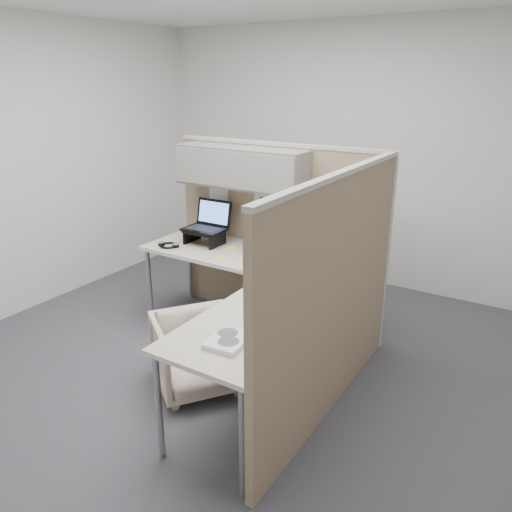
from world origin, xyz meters
The scene contains 20 objects.
ground centered at (0.00, 0.00, 0.00)m, with size 4.50×4.50×0.00m, color #414147.
partition_back centered at (-0.22, 0.83, 1.10)m, with size 2.00×0.36×1.63m.
partition_right centered at (0.90, -0.07, 0.82)m, with size 0.07×2.03×1.63m.
desk centered at (0.12, 0.13, 0.69)m, with size 2.00×1.98×0.73m.
office_chair centered at (-0.01, -0.36, 0.30)m, with size 0.58×0.54×0.60m, color beige.
monitor_left centered at (0.08, 0.72, 1.00)m, with size 0.44×0.20×0.47m.
monitor_right centered at (0.62, 0.56, 1.00)m, with size 0.37×0.30×0.47m.
laptop_station centered at (-0.64, 0.60, 0.87)m, with size 0.36×0.31×0.38m.
keyboard centered at (0.27, 0.34, 0.74)m, with size 0.48×0.16×0.02m, color black.
mouse centered at (0.54, 0.33, 0.75)m, with size 0.09×0.06×0.03m, color black.
travel_mug centered at (0.39, 0.62, 0.82)m, with size 0.08×0.08×0.18m.
soda_can_green centered at (0.75, 0.25, 0.79)m, with size 0.07×0.07×0.12m, color black.
soda_can_silver centered at (0.52, 0.46, 0.79)m, with size 0.07×0.07×0.12m, color #B21E1E.
sticky_note_b centered at (-0.01, 0.25, 0.73)m, with size 0.08×0.08×0.01m, color yellow.
sticky_note_c centered at (-0.37, 0.60, 0.73)m, with size 0.08×0.08×0.01m, color yellow.
sticky_note_a centered at (-0.30, 0.35, 0.73)m, with size 0.08×0.08×0.01m, color yellow.
sticky_note_d centered at (-0.08, 0.47, 0.73)m, with size 0.08×0.08×0.01m, color yellow.
headphones centered at (-0.87, 0.34, 0.74)m, with size 0.20×0.19×0.03m.
paper_stack centered at (0.56, -0.78, 0.75)m, with size 0.23×0.28×0.03m.
desk_clock centered at (0.63, -0.33, 0.77)m, with size 0.07×0.09×0.09m.
Camera 1 is at (2.01, -2.80, 2.14)m, focal length 35.00 mm.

